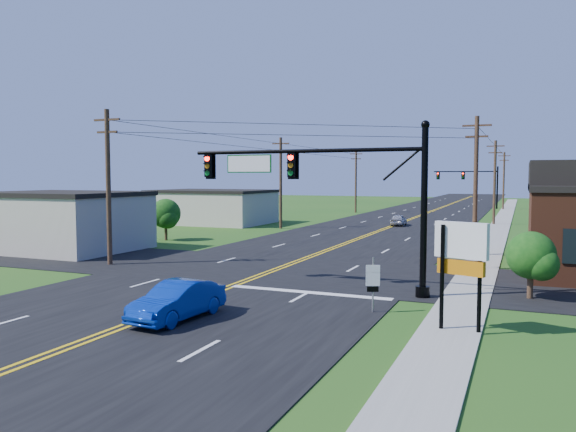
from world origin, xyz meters
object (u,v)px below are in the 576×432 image
at_px(signal_mast_main, 324,185).
at_px(blue_car, 178,302).
at_px(stop_sign, 477,241).
at_px(route_sign, 373,281).
at_px(signal_mast_far, 469,180).

relative_size(signal_mast_main, blue_car, 2.75).
bearing_deg(signal_mast_main, stop_sign, 54.73).
xyz_separation_m(blue_car, route_sign, (6.17, 3.76, 0.56)).
distance_m(blue_car, route_sign, 7.24).
distance_m(route_sign, stop_sign, 12.24).
bearing_deg(stop_sign, signal_mast_far, 98.35).
xyz_separation_m(signal_mast_main, blue_car, (-3.00, -7.18, -4.07)).
bearing_deg(blue_car, stop_sign, 64.69).
bearing_deg(signal_mast_far, blue_car, -92.25).
relative_size(signal_mast_far, stop_sign, 4.90).
relative_size(signal_mast_far, route_sign, 5.18).
distance_m(signal_mast_main, route_sign, 5.84).
xyz_separation_m(signal_mast_main, signal_mast_far, (0.10, 72.00, -0.20)).
xyz_separation_m(signal_mast_far, route_sign, (3.06, -75.42, -3.31)).
height_order(signal_mast_far, route_sign, signal_mast_far).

